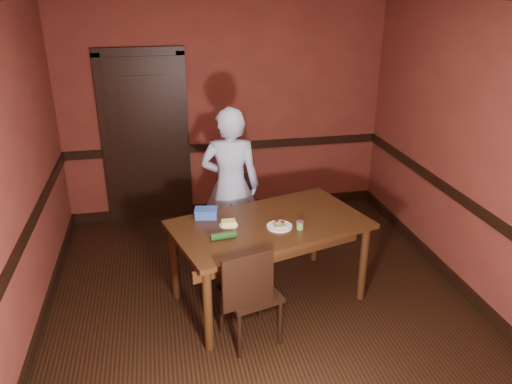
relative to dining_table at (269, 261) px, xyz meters
name	(u,v)px	position (x,y,z in m)	size (l,w,h in m)	color
floor	(263,309)	(-0.09, -0.17, -0.41)	(4.00, 4.50, 0.01)	black
ceiling	(265,2)	(-0.09, -0.17, 2.29)	(4.00, 4.50, 0.01)	silver
wall_back	(226,111)	(-0.09, 2.08, 0.94)	(4.00, 0.02, 2.70)	maroon
wall_front	(376,360)	(-0.09, -2.42, 0.94)	(4.00, 0.02, 2.70)	maroon
wall_left	(8,193)	(-2.09, -0.17, 0.94)	(0.02, 4.50, 2.70)	maroon
wall_right	(479,159)	(1.91, -0.17, 0.94)	(0.02, 4.50, 2.70)	maroon
dado_back	(227,146)	(-0.09, 2.07, 0.49)	(4.00, 0.03, 0.10)	black
dado_left	(21,245)	(-2.08, -0.17, 0.49)	(0.03, 4.50, 0.10)	black
dado_right	(470,205)	(1.89, -0.17, 0.49)	(0.03, 4.50, 0.10)	black
baseboard_back	(228,206)	(-0.09, 2.07, -0.35)	(4.00, 0.03, 0.12)	black
baseboard_left	(39,331)	(-2.08, -0.17, -0.35)	(0.03, 4.50, 0.12)	black
baseboard_right	(456,280)	(1.89, -0.17, -0.35)	(0.03, 4.50, 0.12)	black
door	(146,137)	(-1.09, 2.05, 0.68)	(1.05, 0.07, 2.20)	black
dining_table	(269,261)	(0.00, 0.00, 0.00)	(1.74, 0.98, 0.82)	black
chair_far	(232,219)	(-0.21, 0.91, 0.03)	(0.41, 0.41, 0.88)	black
chair_near	(250,292)	(-0.28, -0.54, 0.06)	(0.43, 0.43, 0.93)	black
person	(231,186)	(-0.23, 0.86, 0.44)	(0.62, 0.41, 1.70)	#ACC1E8
sandwich_plate	(279,225)	(0.07, -0.11, 0.42)	(0.23, 0.23, 0.06)	white
sauce_jar	(300,225)	(0.23, -0.18, 0.45)	(0.07, 0.07, 0.08)	#54903D
cheese_saucer	(229,224)	(-0.38, 0.01, 0.43)	(0.17, 0.17, 0.05)	white
food_tub	(206,213)	(-0.55, 0.22, 0.45)	(0.23, 0.18, 0.09)	blue
wrapped_veg	(223,236)	(-0.46, -0.23, 0.44)	(0.06, 0.06, 0.22)	#153B13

